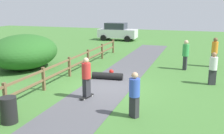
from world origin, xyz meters
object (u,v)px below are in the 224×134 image
(bush_large, at_px, (24,52))
(bystander_blue, at_px, (134,93))
(skater_riding, at_px, (86,76))
(parked_car_white, at_px, (117,32))
(bystander_green, at_px, (186,53))
(skater_fallen, at_px, (108,76))
(bystander_orange, at_px, (215,51))
(trash_bin, at_px, (9,110))
(bystander_white, at_px, (213,67))

(bush_large, distance_m, bystander_blue, 9.60)
(skater_riding, bearing_deg, parked_car_white, 103.38)
(bystander_blue, bearing_deg, bystander_green, 80.76)
(skater_fallen, height_order, parked_car_white, parked_car_white)
(bystander_green, relative_size, parked_car_white, 0.43)
(bystander_orange, xyz_separation_m, parked_car_white, (-9.63, 10.25, -0.09))
(trash_bin, distance_m, bystander_green, 10.86)
(bystander_blue, relative_size, bystander_orange, 0.88)
(bystander_green, bearing_deg, parked_car_white, 124.40)
(bystander_orange, bearing_deg, bystander_blue, -107.91)
(bystander_blue, bearing_deg, skater_fallen, 120.15)
(bystander_blue, distance_m, bystander_green, 7.88)
(bystander_orange, height_order, bystander_green, bystander_orange)
(skater_fallen, bearing_deg, bush_large, 173.07)
(bystander_orange, bearing_deg, bystander_green, -141.17)
(bystander_blue, distance_m, parked_car_white, 20.50)
(skater_riding, height_order, bystander_green, bystander_green)
(parked_car_white, bearing_deg, bystander_orange, -46.76)
(skater_fallen, xyz_separation_m, bystander_white, (5.24, 0.71, 0.69))
(bush_large, xyz_separation_m, trash_bin, (4.32, -6.77, -0.61))
(skater_fallen, distance_m, bystander_white, 5.33)
(bystander_white, distance_m, parked_car_white, 17.18)
(skater_riding, bearing_deg, skater_fallen, 92.49)
(bystander_orange, height_order, parked_car_white, parked_car_white)
(bystander_orange, bearing_deg, bush_large, -159.63)
(bystander_blue, xyz_separation_m, bystander_white, (2.74, 5.01, -0.01))
(bush_large, height_order, bystander_white, bush_large)
(bush_large, xyz_separation_m, bystander_white, (10.94, 0.02, -0.16))
(parked_car_white, bearing_deg, skater_fallen, -74.49)
(bush_large, height_order, bystander_green, bush_large)
(bush_large, bearing_deg, trash_bin, -57.47)
(bystander_white, relative_size, parked_car_white, 0.39)
(bystander_green, bearing_deg, skater_fallen, -137.25)
(skater_riding, relative_size, parked_car_white, 0.42)
(bystander_white, height_order, bystander_orange, bystander_orange)
(skater_fallen, relative_size, parked_car_white, 0.40)
(skater_fallen, distance_m, bystander_blue, 5.02)
(bystander_blue, xyz_separation_m, parked_car_white, (-6.68, 19.38, 0.06))
(bush_large, height_order, trash_bin, bush_large)
(skater_fallen, bearing_deg, parked_car_white, 105.51)
(skater_fallen, relative_size, bystander_green, 0.92)
(skater_riding, relative_size, bystander_blue, 1.06)
(trash_bin, height_order, parked_car_white, parked_car_white)
(bystander_blue, distance_m, bystander_white, 5.71)
(skater_fallen, distance_m, parked_car_white, 15.67)
(parked_car_white, bearing_deg, trash_bin, -82.47)
(trash_bin, relative_size, bystander_green, 0.50)
(trash_bin, bearing_deg, skater_fallen, 77.13)
(trash_bin, relative_size, bystander_orange, 0.48)
(bush_large, relative_size, skater_riding, 2.63)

